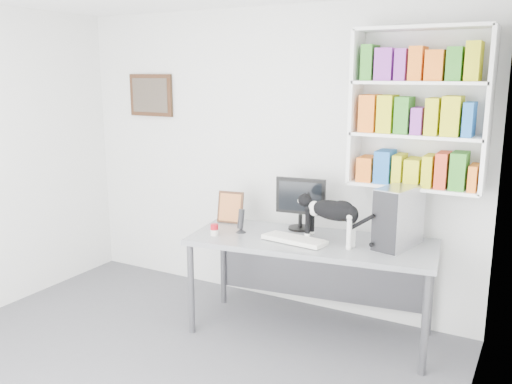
% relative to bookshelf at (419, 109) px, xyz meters
% --- Properties ---
extents(room, '(4.01, 4.01, 2.70)m').
position_rel_bookshelf_xyz_m(room, '(-1.40, -1.85, -0.50)').
color(room, '#535459').
rests_on(room, ground).
extents(bookshelf, '(1.03, 0.28, 1.24)m').
position_rel_bookshelf_xyz_m(bookshelf, '(0.00, 0.00, 0.00)').
color(bookshelf, white).
rests_on(bookshelf, room).
extents(wall_art, '(0.52, 0.04, 0.42)m').
position_rel_bookshelf_xyz_m(wall_art, '(-2.70, 0.12, 0.05)').
color(wall_art, '#492617').
rests_on(wall_art, room).
extents(desk, '(2.04, 1.03, 0.81)m').
position_rel_bookshelf_xyz_m(desk, '(-0.69, -0.40, -1.44)').
color(desk, gray).
rests_on(desk, room).
extents(monitor, '(0.45, 0.26, 0.45)m').
position_rel_bookshelf_xyz_m(monitor, '(-0.90, -0.16, -0.81)').
color(monitor, black).
rests_on(monitor, desk).
extents(keyboard, '(0.53, 0.25, 0.04)m').
position_rel_bookshelf_xyz_m(keyboard, '(-0.79, -0.51, -1.02)').
color(keyboard, white).
rests_on(keyboard, desk).
extents(pc_tower, '(0.30, 0.50, 0.47)m').
position_rel_bookshelf_xyz_m(pc_tower, '(-0.05, -0.23, -0.80)').
color(pc_tower, silver).
rests_on(pc_tower, desk).
extents(speaker, '(0.11, 0.11, 0.21)m').
position_rel_bookshelf_xyz_m(speaker, '(-1.29, -0.49, -0.93)').
color(speaker, black).
rests_on(speaker, desk).
extents(leaning_print, '(0.25, 0.13, 0.29)m').
position_rel_bookshelf_xyz_m(leaning_print, '(-1.53, -0.27, -0.89)').
color(leaning_print, '#492617').
rests_on(leaning_print, desk).
extents(soup_can, '(0.08, 0.08, 0.09)m').
position_rel_bookshelf_xyz_m(soup_can, '(-1.44, -0.67, -0.99)').
color(soup_can, '#A70E1A').
rests_on(soup_can, desk).
extents(cat, '(0.61, 0.24, 0.37)m').
position_rel_bookshelf_xyz_m(cat, '(-0.51, -0.42, -0.85)').
color(cat, black).
rests_on(cat, desk).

